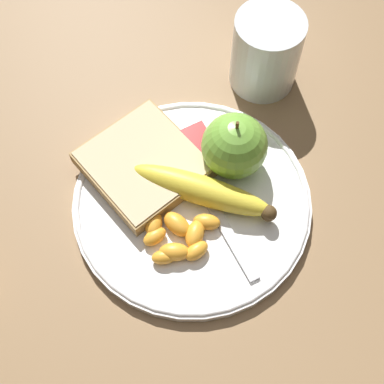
# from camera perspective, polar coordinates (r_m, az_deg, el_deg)

# --- Properties ---
(ground_plane) EXTENTS (3.00, 3.00, 0.00)m
(ground_plane) POSITION_cam_1_polar(r_m,az_deg,el_deg) (0.61, 0.00, -1.34)
(ground_plane) COLOR olive
(plate) EXTENTS (0.27, 0.27, 0.01)m
(plate) POSITION_cam_1_polar(r_m,az_deg,el_deg) (0.60, 0.00, -1.02)
(plate) COLOR white
(plate) RESTS_ON ground_plane
(juice_glass) EXTENTS (0.08, 0.08, 0.10)m
(juice_glass) POSITION_cam_1_polar(r_m,az_deg,el_deg) (0.67, 7.86, 14.41)
(juice_glass) COLOR silver
(juice_glass) RESTS_ON ground_plane
(apple) EXTENTS (0.07, 0.07, 0.08)m
(apple) POSITION_cam_1_polar(r_m,az_deg,el_deg) (0.59, 4.54, 4.92)
(apple) COLOR #72B23D
(apple) RESTS_ON plate
(banana) EXTENTS (0.14, 0.14, 0.03)m
(banana) POSITION_cam_1_polar(r_m,az_deg,el_deg) (0.58, 1.26, -0.11)
(banana) COLOR yellow
(banana) RESTS_ON plate
(bread_slice) EXTENTS (0.14, 0.14, 0.02)m
(bread_slice) POSITION_cam_1_polar(r_m,az_deg,el_deg) (0.61, -5.19, 2.95)
(bread_slice) COLOR #AB8751
(bread_slice) RESTS_ON plate
(fork) EXTENTS (0.18, 0.03, 0.00)m
(fork) POSITION_cam_1_polar(r_m,az_deg,el_deg) (0.59, 1.73, -0.74)
(fork) COLOR silver
(fork) RESTS_ON plate
(jam_packet) EXTENTS (0.04, 0.03, 0.02)m
(jam_packet) POSITION_cam_1_polar(r_m,az_deg,el_deg) (0.62, 0.56, 5.11)
(jam_packet) COLOR silver
(jam_packet) RESTS_ON plate
(orange_segment_0) EXTENTS (0.02, 0.03, 0.02)m
(orange_segment_0) POSITION_cam_1_polar(r_m,az_deg,el_deg) (0.57, -4.00, -4.77)
(orange_segment_0) COLOR #F9A32D
(orange_segment_0) RESTS_ON plate
(orange_segment_1) EXTENTS (0.03, 0.03, 0.02)m
(orange_segment_1) POSITION_cam_1_polar(r_m,az_deg,el_deg) (0.58, 1.61, -3.19)
(orange_segment_1) COLOR #F9A32D
(orange_segment_1) RESTS_ON plate
(orange_segment_2) EXTENTS (0.04, 0.03, 0.02)m
(orange_segment_2) POSITION_cam_1_polar(r_m,az_deg,el_deg) (0.57, -1.62, -3.44)
(orange_segment_2) COLOR #F9A32D
(orange_segment_2) RESTS_ON plate
(orange_segment_3) EXTENTS (0.03, 0.04, 0.02)m
(orange_segment_3) POSITION_cam_1_polar(r_m,az_deg,el_deg) (0.56, -1.89, -6.39)
(orange_segment_3) COLOR #F9A32D
(orange_segment_3) RESTS_ON plate
(orange_segment_4) EXTENTS (0.02, 0.03, 0.02)m
(orange_segment_4) POSITION_cam_1_polar(r_m,az_deg,el_deg) (0.56, 0.49, -6.28)
(orange_segment_4) COLOR #F9A32D
(orange_segment_4) RESTS_ON plate
(orange_segment_5) EXTENTS (0.04, 0.04, 0.02)m
(orange_segment_5) POSITION_cam_1_polar(r_m,az_deg,el_deg) (0.57, 0.32, -4.50)
(orange_segment_5) COLOR #F9A32D
(orange_segment_5) RESTS_ON plate
(orange_segment_6) EXTENTS (0.02, 0.03, 0.01)m
(orange_segment_6) POSITION_cam_1_polar(r_m,az_deg,el_deg) (0.56, -3.00, -6.93)
(orange_segment_6) COLOR #F9A32D
(orange_segment_6) RESTS_ON plate
(orange_segment_7) EXTENTS (0.04, 0.03, 0.02)m
(orange_segment_7) POSITION_cam_1_polar(r_m,az_deg,el_deg) (0.58, -4.11, -3.39)
(orange_segment_7) COLOR #F9A32D
(orange_segment_7) RESTS_ON plate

